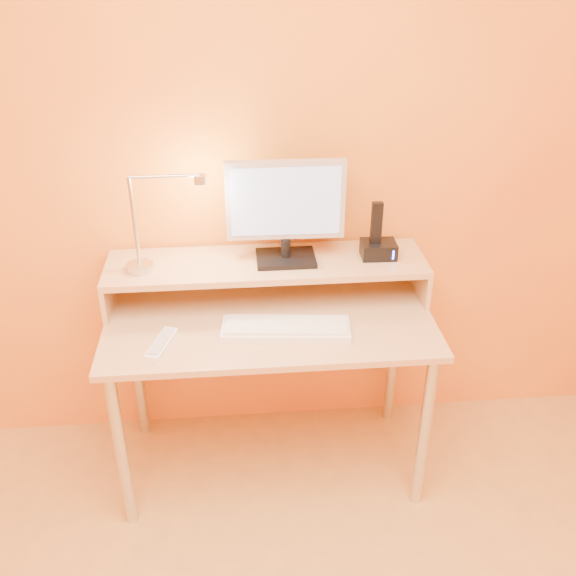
{
  "coord_description": "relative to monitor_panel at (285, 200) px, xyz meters",
  "views": [
    {
      "loc": [
        -0.11,
        -0.83,
        1.99
      ],
      "look_at": [
        0.06,
        1.13,
        0.87
      ],
      "focal_mm": 40.42,
      "sensor_mm": 36.0,
      "label": 1
    }
  ],
  "objects": [
    {
      "name": "wall_back",
      "position": [
        -0.07,
        0.16,
        0.13
      ],
      "size": [
        3.0,
        0.04,
        2.5
      ],
      "primitive_type": "cube",
      "color": "orange",
      "rests_on": "floor"
    },
    {
      "name": "desk_leg_fl",
      "position": [
        -0.62,
        -0.41,
        -0.77
      ],
      "size": [
        0.04,
        0.04,
        0.69
      ],
      "primitive_type": "cylinder",
      "color": "silver",
      "rests_on": "floor"
    },
    {
      "name": "desk_leg_fr",
      "position": [
        0.48,
        -0.41,
        -0.77
      ],
      "size": [
        0.04,
        0.04,
        0.69
      ],
      "primitive_type": "cylinder",
      "color": "silver",
      "rests_on": "floor"
    },
    {
      "name": "desk_leg_bl",
      "position": [
        -0.62,
        0.09,
        -0.77
      ],
      "size": [
        0.04,
        0.04,
        0.69
      ],
      "primitive_type": "cylinder",
      "color": "silver",
      "rests_on": "floor"
    },
    {
      "name": "desk_leg_br",
      "position": [
        0.48,
        0.09,
        -0.77
      ],
      "size": [
        0.04,
        0.04,
        0.69
      ],
      "primitive_type": "cylinder",
      "color": "silver",
      "rests_on": "floor"
    },
    {
      "name": "desk_lower",
      "position": [
        -0.07,
        -0.16,
        -0.41
      ],
      "size": [
        1.2,
        0.6,
        0.02
      ],
      "primitive_type": "cube",
      "color": "tan",
      "rests_on": "floor"
    },
    {
      "name": "shelf_riser_left",
      "position": [
        -0.66,
        -0.01,
        -0.33
      ],
      "size": [
        0.02,
        0.3,
        0.14
      ],
      "primitive_type": "cube",
      "color": "tan",
      "rests_on": "desk_lower"
    },
    {
      "name": "shelf_riser_right",
      "position": [
        0.52,
        -0.01,
        -0.33
      ],
      "size": [
        0.02,
        0.3,
        0.14
      ],
      "primitive_type": "cube",
      "color": "tan",
      "rests_on": "desk_lower"
    },
    {
      "name": "desk_shelf",
      "position": [
        -0.07,
        -0.01,
        -0.25
      ],
      "size": [
        1.2,
        0.3,
        0.02
      ],
      "primitive_type": "cube",
      "color": "tan",
      "rests_on": "desk_lower"
    },
    {
      "name": "monitor_foot",
      "position": [
        -0.0,
        -0.01,
        -0.23
      ],
      "size": [
        0.22,
        0.16,
        0.02
      ],
      "primitive_type": "cube",
      "color": "black",
      "rests_on": "desk_shelf"
    },
    {
      "name": "monitor_neck",
      "position": [
        -0.0,
        -0.01,
        -0.19
      ],
      "size": [
        0.04,
        0.04,
        0.07
      ],
      "primitive_type": "cylinder",
      "color": "black",
      "rests_on": "monitor_foot"
    },
    {
      "name": "monitor_panel",
      "position": [
        0.0,
        0.0,
        0.0
      ],
      "size": [
        0.43,
        0.04,
        0.29
      ],
      "primitive_type": "cube",
      "rotation": [
        0.0,
        0.0,
        -0.02
      ],
      "color": "#ACACB5",
      "rests_on": "monitor_neck"
    },
    {
      "name": "monitor_back",
      "position": [
        0.0,
        0.02,
        0.0
      ],
      "size": [
        0.39,
        0.02,
        0.25
      ],
      "primitive_type": "cube",
      "rotation": [
        0.0,
        0.0,
        -0.02
      ],
      "color": "black",
      "rests_on": "monitor_panel"
    },
    {
      "name": "monitor_screen",
      "position": [
        0.0,
        -0.02,
        0.0
      ],
      "size": [
        0.39,
        0.01,
        0.25
      ],
      "primitive_type": "cube",
      "rotation": [
        0.0,
        0.0,
        -0.02
      ],
      "color": "#96ADE8",
      "rests_on": "monitor_panel"
    },
    {
      "name": "lamp_base",
      "position": [
        -0.54,
        -0.04,
        -0.23
      ],
      "size": [
        0.1,
        0.1,
        0.02
      ],
      "primitive_type": "cylinder",
      "color": "silver",
      "rests_on": "desk_shelf"
    },
    {
      "name": "lamp_post",
      "position": [
        -0.54,
        -0.04,
        -0.05
      ],
      "size": [
        0.01,
        0.01,
        0.33
      ],
      "primitive_type": "cylinder",
      "color": "silver",
      "rests_on": "lamp_base"
    },
    {
      "name": "lamp_arm",
      "position": [
        -0.42,
        -0.04,
        0.12
      ],
      "size": [
        0.24,
        0.01,
        0.01
      ],
      "primitive_type": "cylinder",
      "rotation": [
        0.0,
        1.57,
        0.0
      ],
      "color": "silver",
      "rests_on": "lamp_post"
    },
    {
      "name": "lamp_head",
      "position": [
        -0.3,
        -0.04,
        0.1
      ],
      "size": [
        0.04,
        0.04,
        0.03
      ],
      "primitive_type": "cylinder",
      "color": "silver",
      "rests_on": "lamp_arm"
    },
    {
      "name": "lamp_bulb",
      "position": [
        -0.3,
        -0.04,
        0.09
      ],
      "size": [
        0.03,
        0.03,
        0.0
      ],
      "primitive_type": "cylinder",
      "color": "#FFEAC6",
      "rests_on": "lamp_head"
    },
    {
      "name": "phone_dock",
      "position": [
        0.35,
        -0.01,
        -0.21
      ],
      "size": [
        0.13,
        0.1,
        0.06
      ],
      "primitive_type": "cube",
      "rotation": [
        0.0,
        0.0,
        -0.02
      ],
      "color": "black",
      "rests_on": "desk_shelf"
    },
    {
      "name": "phone_handset",
      "position": [
        0.34,
        -0.01,
        -0.1
      ],
      "size": [
        0.04,
        0.03,
        0.16
      ],
      "primitive_type": "cube",
      "rotation": [
        0.0,
        0.0,
        -0.02
      ],
      "color": "black",
      "rests_on": "phone_dock"
    },
    {
      "name": "phone_led",
      "position": [
        0.4,
        -0.06,
        -0.21
      ],
      "size": [
        0.01,
        0.0,
        0.04
      ],
      "primitive_type": "cube",
      "color": "#1850FF",
      "rests_on": "phone_dock"
    },
    {
      "name": "keyboard",
      "position": [
        -0.02,
        -0.25,
        -0.39
      ],
      "size": [
        0.47,
        0.19,
        0.02
      ],
      "primitive_type": "cube",
      "rotation": [
        0.0,
        0.0,
        -0.1
      ],
      "color": "white",
      "rests_on": "desk_lower"
    },
    {
      "name": "mouse",
      "position": [
        0.16,
        -0.27,
        -0.38
      ],
      "size": [
        0.06,
        0.1,
        0.03
      ],
      "primitive_type": "ellipsoid",
      "rotation": [
        0.0,
        0.0,
        0.05
      ],
      "color": "white",
      "rests_on": "desk_lower"
    },
    {
      "name": "remote_control",
      "position": [
        -0.45,
        -0.3,
        -0.39
      ],
      "size": [
        0.1,
        0.19,
        0.02
      ],
      "primitive_type": "cube",
      "rotation": [
        0.0,
        0.0,
        -0.3
      ],
      "color": "white",
      "rests_on": "desk_lower"
    }
  ]
}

